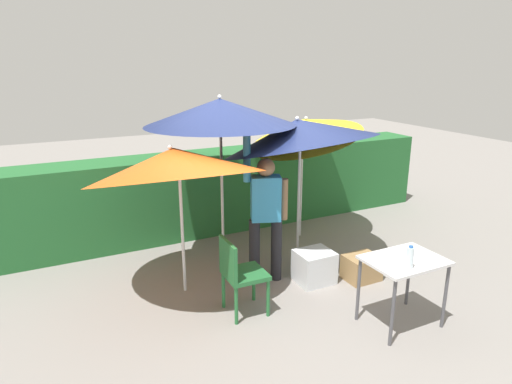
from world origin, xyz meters
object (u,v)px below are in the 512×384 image
object	(u,v)px
umbrella_orange	(220,112)
chair_plastic	(239,272)
cooler_box	(314,267)
umbrella_rainbow	(299,133)
bottle_water	(410,258)
umbrella_navy	(175,164)
crate_cardboard	(362,268)
person_vendor	(266,211)
umbrella_yellow	(304,129)
folding_table	(404,267)

from	to	relation	value
umbrella_orange	chair_plastic	distance (m)	2.03
umbrella_orange	cooler_box	bearing A→B (deg)	-49.15
umbrella_rainbow	bottle_water	distance (m)	2.25
umbrella_rainbow	cooler_box	bearing A→B (deg)	-100.64
cooler_box	bottle_water	xyz separation A→B (m)	(0.18, -1.38, 0.67)
bottle_water	umbrella_navy	bearing A→B (deg)	133.01
umbrella_orange	cooler_box	distance (m)	2.29
crate_cardboard	person_vendor	bearing A→B (deg)	153.58
umbrella_yellow	cooler_box	world-z (taller)	umbrella_yellow
umbrella_orange	person_vendor	world-z (taller)	umbrella_orange
umbrella_yellow	crate_cardboard	xyz separation A→B (m)	(-0.09, -1.60, -1.57)
umbrella_rainbow	crate_cardboard	xyz separation A→B (m)	(0.46, -0.88, -1.65)
chair_plastic	folding_table	distance (m)	1.75
crate_cardboard	folding_table	distance (m)	1.14
bottle_water	person_vendor	bearing A→B (deg)	112.37
umbrella_orange	person_vendor	xyz separation A→B (m)	(0.32, -0.65, -1.16)
cooler_box	chair_plastic	bearing A→B (deg)	-167.74
umbrella_yellow	umbrella_navy	world-z (taller)	umbrella_yellow
umbrella_rainbow	umbrella_navy	bearing A→B (deg)	-175.17
umbrella_rainbow	person_vendor	bearing A→B (deg)	-153.31
folding_table	umbrella_rainbow	bearing A→B (deg)	95.18
umbrella_rainbow	umbrella_yellow	world-z (taller)	umbrella_rainbow
umbrella_orange	chair_plastic	world-z (taller)	umbrella_orange
umbrella_yellow	chair_plastic	xyz separation A→B (m)	(-1.83, -1.63, -1.22)
crate_cardboard	chair_plastic	bearing A→B (deg)	-178.94
crate_cardboard	umbrella_yellow	bearing A→B (deg)	86.86
umbrella_yellow	bottle_water	size ratio (longest dim) A/B	8.74
person_vendor	crate_cardboard	xyz separation A→B (m)	(1.11, -0.55, -0.77)
chair_plastic	crate_cardboard	xyz separation A→B (m)	(1.74, 0.03, -0.35)
umbrella_orange	umbrella_yellow	world-z (taller)	umbrella_orange
umbrella_yellow	umbrella_navy	xyz separation A→B (m)	(-2.27, -0.87, -0.12)
umbrella_navy	folding_table	distance (m)	2.72
umbrella_orange	folding_table	world-z (taller)	umbrella_orange
umbrella_yellow	umbrella_navy	bearing A→B (deg)	-159.11
umbrella_yellow	bottle_water	bearing A→B (deg)	-100.14
person_vendor	umbrella_orange	bearing A→B (deg)	116.08
umbrella_rainbow	cooler_box	world-z (taller)	umbrella_rainbow
umbrella_orange	folding_table	distance (m)	2.85
cooler_box	crate_cardboard	world-z (taller)	cooler_box
folding_table	cooler_box	bearing A→B (deg)	103.69
umbrella_yellow	person_vendor	distance (m)	1.78
umbrella_rainbow	umbrella_navy	xyz separation A→B (m)	(-1.72, -0.15, -0.20)
umbrella_navy	cooler_box	distance (m)	2.19
person_vendor	chair_plastic	bearing A→B (deg)	-137.12
crate_cardboard	bottle_water	size ratio (longest dim) A/B	1.80
umbrella_rainbow	umbrella_yellow	bearing A→B (deg)	52.84
umbrella_yellow	person_vendor	world-z (taller)	umbrella_yellow
umbrella_rainbow	umbrella_orange	xyz separation A→B (m)	(-0.97, 0.32, 0.29)
umbrella_rainbow	crate_cardboard	world-z (taller)	umbrella_rainbow
crate_cardboard	folding_table	size ratio (longest dim) A/B	0.54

